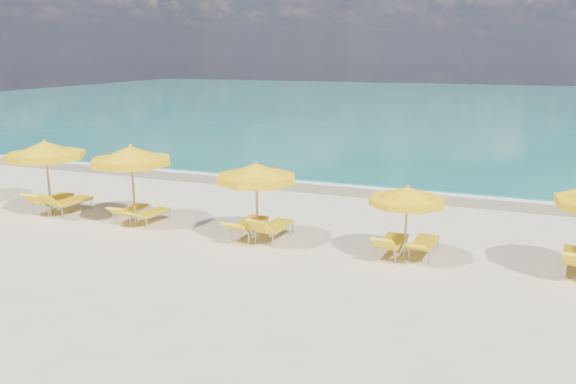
% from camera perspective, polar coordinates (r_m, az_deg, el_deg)
% --- Properties ---
extents(ground_plane, '(120.00, 120.00, 0.00)m').
position_cam_1_polar(ground_plane, '(16.55, -1.86, -5.21)').
color(ground_plane, beige).
extents(ocean, '(120.00, 80.00, 0.30)m').
position_cam_1_polar(ocean, '(62.93, 15.41, 8.56)').
color(ocean, '#12685C').
rests_on(ocean, ground).
extents(wet_sand_band, '(120.00, 2.60, 0.01)m').
position_cam_1_polar(wet_sand_band, '(23.28, 5.17, 0.42)').
color(wet_sand_band, tan).
rests_on(wet_sand_band, ground).
extents(foam_line, '(120.00, 1.20, 0.03)m').
position_cam_1_polar(foam_line, '(24.03, 5.69, 0.84)').
color(foam_line, white).
rests_on(foam_line, ground).
extents(whitecap_near, '(14.00, 0.36, 0.05)m').
position_cam_1_polar(whitecap_near, '(34.08, -0.16, 4.82)').
color(whitecap_near, white).
rests_on(whitecap_near, ground).
extents(whitecap_far, '(18.00, 0.30, 0.05)m').
position_cam_1_polar(whitecap_far, '(38.84, 23.58, 4.79)').
color(whitecap_far, white).
rests_on(whitecap_far, ground).
extents(umbrella_2, '(2.91, 2.91, 2.63)m').
position_cam_1_polar(umbrella_2, '(20.53, -23.45, 3.87)').
color(umbrella_2, tan).
rests_on(umbrella_2, ground).
extents(umbrella_3, '(3.08, 3.08, 2.62)m').
position_cam_1_polar(umbrella_3, '(18.57, -15.65, 3.52)').
color(umbrella_3, tan).
rests_on(umbrella_3, ground).
extents(umbrella_4, '(2.48, 2.48, 2.42)m').
position_cam_1_polar(umbrella_4, '(16.18, -3.23, 1.91)').
color(umbrella_4, tan).
rests_on(umbrella_4, ground).
extents(umbrella_5, '(2.60, 2.60, 2.08)m').
position_cam_1_polar(umbrella_5, '(15.05, 12.03, -0.41)').
color(umbrella_5, tan).
rests_on(umbrella_5, ground).
extents(lounger_2_left, '(0.83, 2.03, 0.90)m').
position_cam_1_polar(lounger_2_left, '(21.49, -22.81, -1.11)').
color(lounger_2_left, '#A5A8AD').
rests_on(lounger_2_left, ground).
extents(lounger_2_right, '(0.86, 1.95, 0.92)m').
position_cam_1_polar(lounger_2_right, '(20.97, -21.27, -1.34)').
color(lounger_2_right, '#A5A8AD').
rests_on(lounger_2_right, ground).
extents(lounger_3_left, '(0.75, 1.78, 0.72)m').
position_cam_1_polar(lounger_3_left, '(19.43, -15.63, -2.16)').
color(lounger_3_left, '#A5A8AD').
rests_on(lounger_3_left, ground).
extents(lounger_3_right, '(0.78, 1.73, 0.61)m').
position_cam_1_polar(lounger_3_right, '(18.96, -13.67, -2.48)').
color(lounger_3_right, '#A5A8AD').
rests_on(lounger_3_right, ground).
extents(lounger_4_left, '(0.71, 2.04, 0.78)m').
position_cam_1_polar(lounger_4_left, '(17.09, -4.00, -3.76)').
color(lounger_4_left, '#A5A8AD').
rests_on(lounger_4_left, ground).
extents(lounger_4_right, '(0.85, 1.93, 0.92)m').
position_cam_1_polar(lounger_4_right, '(16.79, -1.45, -4.06)').
color(lounger_4_right, '#A5A8AD').
rests_on(lounger_4_right, ground).
extents(lounger_5_left, '(0.75, 1.86, 0.81)m').
position_cam_1_polar(lounger_5_left, '(15.81, 10.46, -5.52)').
color(lounger_5_left, '#A5A8AD').
rests_on(lounger_5_left, ground).
extents(lounger_5_right, '(0.73, 1.88, 0.68)m').
position_cam_1_polar(lounger_5_right, '(15.92, 13.60, -5.59)').
color(lounger_5_right, '#A5A8AD').
rests_on(lounger_5_right, ground).
extents(lounger_6_left, '(0.92, 2.07, 0.89)m').
position_cam_1_polar(lounger_6_left, '(16.10, 27.20, -6.45)').
color(lounger_6_left, '#A5A8AD').
rests_on(lounger_6_left, ground).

